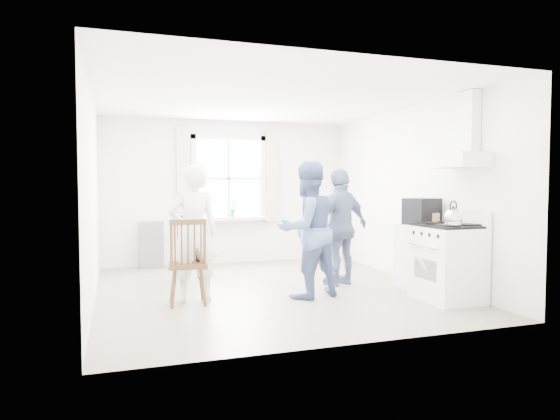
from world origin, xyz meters
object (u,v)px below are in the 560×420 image
at_px(person_right, 341,227).
at_px(windsor_chair_a, 187,241).
at_px(person_mid, 307,230).
at_px(stereo_stack, 422,211).
at_px(gas_stove, 448,262).
at_px(windsor_chair_b, 188,253).
at_px(person_left, 193,233).
at_px(low_cabinet, 420,257).

bearing_deg(person_right, windsor_chair_a, -41.95).
bearing_deg(person_mid, person_right, -157.29).
xyz_separation_m(stereo_stack, windsor_chair_a, (-2.94, 1.57, -0.47)).
height_order(gas_stove, windsor_chair_a, gas_stove).
distance_m(windsor_chair_b, person_left, 0.33).
height_order(windsor_chair_b, person_right, person_right).
height_order(windsor_chair_a, windsor_chair_b, windsor_chair_b).
height_order(low_cabinet, windsor_chair_b, windsor_chair_b).
bearing_deg(windsor_chair_a, person_right, -22.75).
relative_size(gas_stove, person_left, 0.66).
relative_size(windsor_chair_b, person_right, 0.63).
distance_m(stereo_stack, person_mid, 1.64).
xyz_separation_m(gas_stove, person_mid, (-1.58, 0.74, 0.39)).
distance_m(person_left, person_mid, 1.43).
bearing_deg(person_right, person_mid, 19.03).
distance_m(low_cabinet, person_right, 1.16).
distance_m(gas_stove, windsor_chair_a, 3.64).
bearing_deg(person_left, low_cabinet, 169.77).
relative_size(low_cabinet, windsor_chair_a, 0.90).
bearing_deg(gas_stove, windsor_chair_a, 142.75).
relative_size(windsor_chair_a, windsor_chair_b, 0.96).
xyz_separation_m(gas_stove, person_left, (-3.00, 0.97, 0.36)).
xyz_separation_m(low_cabinet, stereo_stack, (-0.03, -0.07, 0.63)).
relative_size(gas_stove, stereo_stack, 2.36).
bearing_deg(stereo_stack, person_left, 173.66).
bearing_deg(low_cabinet, person_mid, 178.65).
bearing_deg(windsor_chair_b, person_left, 67.24).
height_order(windsor_chair_a, person_left, person_left).
xyz_separation_m(windsor_chair_b, person_left, (0.10, 0.24, 0.21)).
xyz_separation_m(windsor_chair_a, person_left, (-0.10, -1.24, 0.23)).
xyz_separation_m(gas_stove, stereo_stack, (0.04, 0.63, 0.59)).
xyz_separation_m(stereo_stack, person_mid, (-1.62, 0.11, -0.21)).
relative_size(low_cabinet, person_right, 0.54).
distance_m(gas_stove, windsor_chair_b, 3.18).
bearing_deg(person_right, person_left, -9.55).
bearing_deg(gas_stove, person_right, 121.75).
bearing_deg(person_left, windsor_chair_a, -99.86).
xyz_separation_m(low_cabinet, person_right, (-0.90, 0.63, 0.38)).
bearing_deg(stereo_stack, person_right, 140.80).
relative_size(low_cabinet, person_mid, 0.52).
bearing_deg(gas_stove, person_left, 162.14).
xyz_separation_m(windsor_chair_a, person_mid, (1.32, -1.46, 0.26)).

